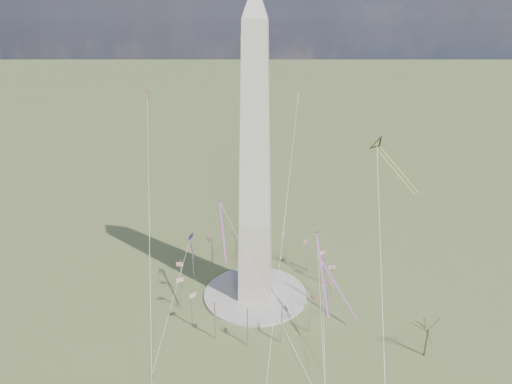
# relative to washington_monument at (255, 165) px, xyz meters

# --- Properties ---
(ground) EXTENTS (2000.00, 2000.00, 0.00)m
(ground) POSITION_rel_washington_monument_xyz_m (0.00, 0.00, -47.95)
(ground) COLOR brown
(ground) RESTS_ON ground
(plaza) EXTENTS (36.00, 36.00, 0.80)m
(plaza) POSITION_rel_washington_monument_xyz_m (0.00, 0.00, -47.55)
(plaza) COLOR #BEB5AE
(plaza) RESTS_ON ground
(washington_monument) EXTENTS (15.56, 15.56, 100.00)m
(washington_monument) POSITION_rel_washington_monument_xyz_m (0.00, 0.00, 0.00)
(washington_monument) COLOR beige
(washington_monument) RESTS_ON plaza
(flagpole_ring) EXTENTS (54.40, 54.40, 13.00)m
(flagpole_ring) POSITION_rel_washington_monument_xyz_m (-0.00, -0.00, -40.68)
(flagpole_ring) COLOR silver
(flagpole_ring) RESTS_ON ground
(tree_near) EXTENTS (7.79, 7.79, 13.63)m
(tree_near) POSITION_rel_washington_monument_xyz_m (51.25, -25.98, -38.24)
(tree_near) COLOR #4D412E
(tree_near) RESTS_ON ground
(person_west) EXTENTS (0.82, 0.66, 1.59)m
(person_west) POSITION_rel_washington_monument_xyz_m (-24.27, -41.71, -47.16)
(person_west) COLOR gray
(person_west) RESTS_ON ground
(kite_delta_black) EXTENTS (15.58, 16.26, 15.10)m
(kite_delta_black) POSITION_rel_washington_monument_xyz_m (38.81, 6.80, 4.79)
(kite_delta_black) COLOR black
(kite_delta_black) RESTS_ON ground
(kite_diamond_purple) EXTENTS (1.91, 3.26, 10.09)m
(kite_diamond_purple) POSITION_rel_washington_monument_xyz_m (-22.43, 2.17, -28.26)
(kite_diamond_purple) COLOR #3E1C7E
(kite_diamond_purple) RESTS_ON ground
(kite_streamer_left) EXTENTS (4.62, 24.23, 16.67)m
(kite_streamer_left) POSITION_rel_washington_monument_xyz_m (21.22, -9.55, -27.32)
(kite_streamer_left) COLOR #F43626
(kite_streamer_left) RESTS_ON ground
(kite_streamer_mid) EXTENTS (5.64, 18.19, 12.70)m
(kite_streamer_mid) POSITION_rel_washington_monument_xyz_m (-9.40, -9.87, -15.90)
(kite_streamer_mid) COLOR #F43626
(kite_streamer_mid) RESTS_ON ground
(kite_streamer_right) EXTENTS (11.77, 15.79, 12.78)m
(kite_streamer_right) POSITION_rel_washington_monument_xyz_m (26.27, -6.31, -36.81)
(kite_streamer_right) COLOR #F43626
(kite_streamer_right) RESTS_ON ground
(kite_small_red) EXTENTS (1.21, 1.88, 4.12)m
(kite_small_red) POSITION_rel_washington_monument_xyz_m (-43.50, 32.90, 16.90)
(kite_small_red) COLOR red
(kite_small_red) RESTS_ON ground
(kite_small_white) EXTENTS (1.31, 1.67, 4.35)m
(kite_small_white) POSITION_rel_washington_monument_xyz_m (12.95, 45.29, 14.08)
(kite_small_white) COLOR white
(kite_small_white) RESTS_ON ground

